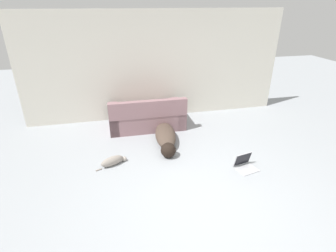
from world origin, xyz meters
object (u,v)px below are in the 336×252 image
couch (147,117)px  cat (113,161)px  dog (166,137)px  laptop_open (245,163)px

couch → cat: size_ratio=2.98×
couch → dog: couch is taller
couch → cat: 1.69m
cat → laptop_open: 2.39m
dog → cat: size_ratio=2.83×
couch → dog: (0.27, -0.85, -0.12)m
dog → laptop_open: dog is taller
dog → laptop_open: 1.70m
dog → laptop_open: bearing=51.9°
dog → couch: bearing=-155.1°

